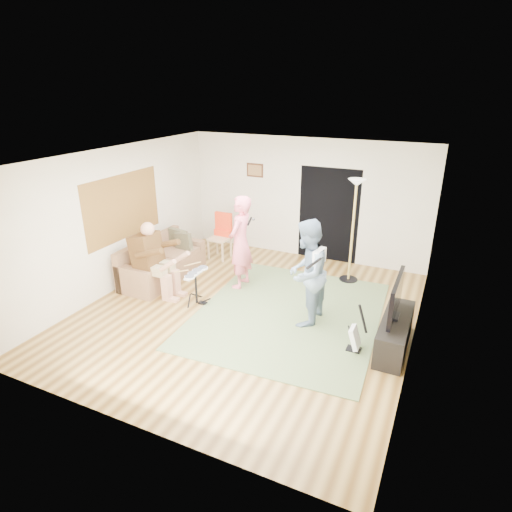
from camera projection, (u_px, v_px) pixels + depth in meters
The scene contains 19 objects.
floor at pixel (247, 312), 7.56m from camera, with size 6.00×6.00×0.00m, color brown.
walls at pixel (247, 240), 7.05m from camera, with size 5.50×6.00×2.70m, color beige, non-canonical shape.
ceiling at pixel (246, 157), 6.55m from camera, with size 6.00×6.00×0.00m, color white.
window_blinds at pixel (123, 207), 8.22m from camera, with size 2.05×2.05×0.00m, color olive.
doorway at pixel (328, 215), 9.46m from camera, with size 2.10×2.10×0.00m, color black.
picture_frame at pixel (255, 170), 9.85m from camera, with size 0.42×0.03×0.32m, color #3F2314.
area_rug at pixel (289, 313), 7.50m from camera, with size 3.04×3.64×0.02m, color #5A7044.
sofa at pixel (160, 265), 8.84m from camera, with size 0.82×1.99×0.81m.
drummer at pixel (156, 267), 8.02m from camera, with size 0.92×0.52×1.42m.
drum_kit at pixel (196, 289), 7.78m from camera, with size 0.35×0.63×0.64m.
singer at pixel (240, 243), 8.20m from camera, with size 0.67×0.44×1.84m, color #F66B81.
microphone at pixel (250, 221), 7.95m from camera, with size 0.06×0.06×0.24m, color black, non-canonical shape.
guitarist at pixel (306, 273), 6.93m from camera, with size 0.87×0.68×1.79m, color #6E86A1.
guitar_held at pixel (319, 257), 6.73m from camera, with size 0.12×0.60×0.26m, color white, non-canonical shape.
guitar_spare at pixel (355, 338), 6.38m from camera, with size 0.28×0.26×0.79m.
torchiere_lamp at pixel (354, 213), 8.25m from camera, with size 0.37×0.37×2.09m.
dining_chair at pixel (221, 242), 9.82m from camera, with size 0.45×0.47×1.03m.
tv_cabinet at pixel (395, 333), 6.46m from camera, with size 0.40×1.40×0.50m, color black.
television at pixel (396, 297), 6.25m from camera, with size 0.06×1.06×0.59m, color black.
Camera 1 is at (2.94, -5.95, 3.74)m, focal length 30.00 mm.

